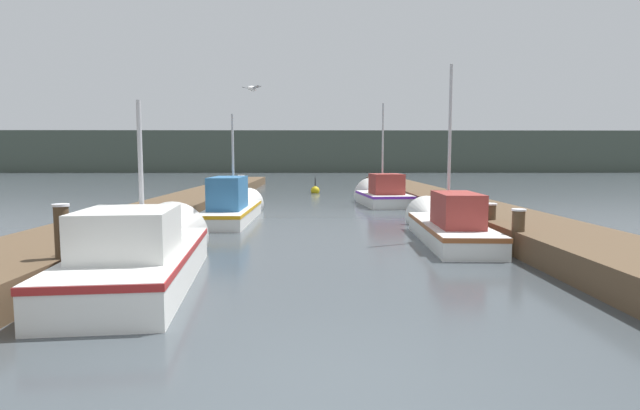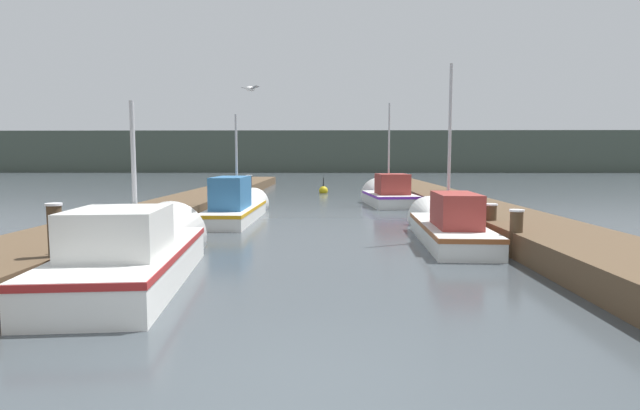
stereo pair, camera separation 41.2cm
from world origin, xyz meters
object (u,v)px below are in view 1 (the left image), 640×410
at_px(mooring_piling_3, 518,233).
at_px(seagull_lead, 252,88).
at_px(fishing_boat_0, 146,253).
at_px(channel_buoy, 315,191).
at_px(fishing_boat_3, 381,195).
at_px(mooring_piling_0, 63,248).
at_px(fishing_boat_2, 235,206).
at_px(fishing_boat_1, 445,223).
at_px(mooring_piling_1, 489,222).
at_px(mooring_piling_2, 241,186).

bearing_deg(mooring_piling_3, seagull_lead, 163.56).
distance_m(fishing_boat_0, channel_buoy, 21.08).
distance_m(fishing_boat_0, seagull_lead, 5.07).
xyz_separation_m(channel_buoy, seagull_lead, (-1.57, -17.34, 3.63)).
distance_m(fishing_boat_3, mooring_piling_3, 12.04).
bearing_deg(channel_buoy, mooring_piling_0, -100.48).
height_order(fishing_boat_2, seagull_lead, seagull_lead).
height_order(fishing_boat_1, fishing_boat_3, fishing_boat_3).
height_order(fishing_boat_2, channel_buoy, fishing_boat_2).
relative_size(fishing_boat_2, mooring_piling_3, 6.22).
height_order(fishing_boat_0, mooring_piling_1, fishing_boat_0).
height_order(fishing_boat_1, mooring_piling_1, fishing_boat_1).
height_order(mooring_piling_1, mooring_piling_2, mooring_piling_2).
relative_size(mooring_piling_2, channel_buoy, 1.14).
bearing_deg(mooring_piling_1, channel_buoy, 104.46).
distance_m(fishing_boat_1, mooring_piling_0, 9.05).
xyz_separation_m(fishing_boat_2, mooring_piling_2, (-1.19, 9.75, 0.14)).
bearing_deg(mooring_piling_3, mooring_piling_0, -161.78).
bearing_deg(mooring_piling_2, fishing_boat_1, -62.17).
distance_m(fishing_boat_1, channel_buoy, 16.95).
distance_m(mooring_piling_3, channel_buoy, 19.55).
bearing_deg(mooring_piling_0, fishing_boat_3, 64.57).
relative_size(fishing_boat_0, mooring_piling_3, 5.59).
bearing_deg(fishing_boat_3, fishing_boat_1, -93.02).
bearing_deg(fishing_boat_1, fishing_boat_0, -144.05).
bearing_deg(fishing_boat_0, fishing_boat_1, 27.49).
relative_size(mooring_piling_0, mooring_piling_3, 1.36).
bearing_deg(fishing_boat_2, mooring_piling_1, -32.26).
bearing_deg(channel_buoy, fishing_boat_0, -98.33).
bearing_deg(fishing_boat_1, mooring_piling_3, -66.94).
xyz_separation_m(fishing_boat_3, mooring_piling_2, (-6.97, 4.46, 0.15)).
distance_m(fishing_boat_0, fishing_boat_1, 7.70).
bearing_deg(fishing_boat_0, mooring_piling_0, -141.79).
bearing_deg(seagull_lead, mooring_piling_0, -81.24).
xyz_separation_m(mooring_piling_1, channel_buoy, (-4.39, 17.04, -0.34)).
relative_size(fishing_boat_1, mooring_piling_3, 5.72).
height_order(mooring_piling_1, mooring_piling_3, mooring_piling_3).
bearing_deg(fishing_boat_2, mooring_piling_2, 97.50).
distance_m(channel_buoy, seagull_lead, 17.78).
xyz_separation_m(mooring_piling_1, seagull_lead, (-5.97, -0.30, 3.29)).
height_order(mooring_piling_2, seagull_lead, seagull_lead).
relative_size(fishing_boat_2, fishing_boat_3, 1.27).
height_order(fishing_boat_1, mooring_piling_0, fishing_boat_1).
distance_m(fishing_boat_0, mooring_piling_3, 7.56).
xyz_separation_m(mooring_piling_2, seagull_lead, (2.43, -14.70, 3.19)).
xyz_separation_m(mooring_piling_2, mooring_piling_3, (8.30, -16.43, -0.07)).
distance_m(fishing_boat_2, fishing_boat_3, 7.83).
distance_m(fishing_boat_1, fishing_boat_3, 9.52).
relative_size(mooring_piling_1, mooring_piling_2, 0.83).
distance_m(fishing_boat_3, mooring_piling_1, 10.04).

